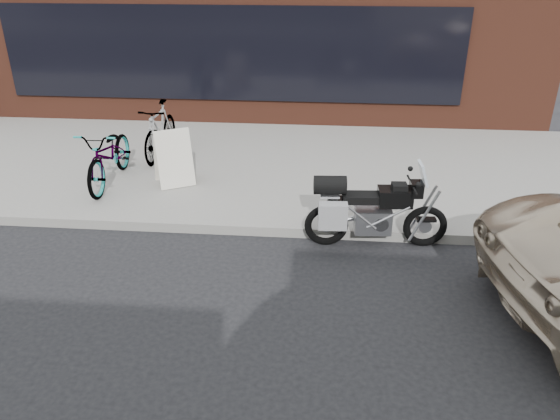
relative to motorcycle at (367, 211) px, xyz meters
The scene contains 6 objects.
near_sidewalk 3.25m from the motorcycle, 103.45° to the left, with size 44.00×6.00×0.15m, color gray.
storefront 10.62m from the motorcycle, 105.20° to the left, with size 14.00×10.07×4.50m.
motorcycle is the anchor object (origin of this frame).
bicycle_front 4.50m from the motorcycle, 159.93° to the left, with size 0.67×1.91×1.00m, color gray.
bicycle_rear 4.75m from the motorcycle, 142.24° to the left, with size 0.48×1.71×1.03m, color gray.
sandwich_sign 3.56m from the motorcycle, 152.58° to the left, with size 0.78×0.75×0.94m.
Camera 1 is at (0.13, -2.93, 3.86)m, focal length 35.00 mm.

